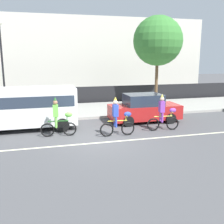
# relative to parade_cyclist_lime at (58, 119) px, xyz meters

# --- Properties ---
(ground_plane) EXTENTS (80.00, 80.00, 0.00)m
(ground_plane) POSITION_rel_parade_cyclist_lime_xyz_m (1.93, -0.97, -0.84)
(ground_plane) COLOR #4C4C4F
(road_centre_line) EXTENTS (36.00, 0.14, 0.01)m
(road_centre_line) POSITION_rel_parade_cyclist_lime_xyz_m (1.93, -1.47, -0.84)
(road_centre_line) COLOR beige
(road_centre_line) RESTS_ON ground
(sidewalk_curb) EXTENTS (60.00, 5.00, 0.15)m
(sidewalk_curb) POSITION_rel_parade_cyclist_lime_xyz_m (1.93, 5.53, -0.77)
(sidewalk_curb) COLOR #9E9B93
(sidewalk_curb) RESTS_ON ground
(fence_line) EXTENTS (40.00, 0.08, 1.40)m
(fence_line) POSITION_rel_parade_cyclist_lime_xyz_m (1.93, 8.43, -0.14)
(fence_line) COLOR black
(fence_line) RESTS_ON ground
(building_backdrop) EXTENTS (28.00, 8.00, 7.57)m
(building_backdrop) POSITION_rel_parade_cyclist_lime_xyz_m (1.89, 17.03, 2.94)
(building_backdrop) COLOR beige
(building_backdrop) RESTS_ON ground
(parade_cyclist_lime) EXTENTS (1.72, 0.50, 1.92)m
(parade_cyclist_lime) POSITION_rel_parade_cyclist_lime_xyz_m (0.00, 0.00, 0.00)
(parade_cyclist_lime) COLOR black
(parade_cyclist_lime) RESTS_ON ground
(parade_cyclist_cobalt) EXTENTS (1.72, 0.50, 1.92)m
(parade_cyclist_cobalt) POSITION_rel_parade_cyclist_lime_xyz_m (2.75, -0.67, 0.00)
(parade_cyclist_cobalt) COLOR black
(parade_cyclist_cobalt) RESTS_ON ground
(parade_cyclist_purple) EXTENTS (1.72, 0.50, 1.92)m
(parade_cyclist_purple) POSITION_rel_parade_cyclist_lime_xyz_m (5.30, -0.34, 0.00)
(parade_cyclist_purple) COLOR black
(parade_cyclist_purple) RESTS_ON ground
(parked_van_white) EXTENTS (5.00, 2.22, 2.18)m
(parked_van_white) POSITION_rel_parade_cyclist_lime_xyz_m (-1.40, 1.73, 0.44)
(parked_van_white) COLOR white
(parked_van_white) RESTS_ON ground
(parked_car_red) EXTENTS (4.10, 1.92, 1.64)m
(parked_car_red) POSITION_rel_parade_cyclist_lime_xyz_m (5.04, 1.68, -0.06)
(parked_car_red) COLOR #AD1E1E
(parked_car_red) RESTS_ON ground
(street_lamp_post) EXTENTS (0.36, 0.36, 5.86)m
(street_lamp_post) POSITION_rel_parade_cyclist_lime_xyz_m (-3.05, 5.83, 3.15)
(street_lamp_post) COLOR black
(street_lamp_post) RESTS_ON sidewalk_curb
(street_tree_near_lamp) EXTENTS (3.82, 3.82, 6.72)m
(street_tree_near_lamp) POSITION_rel_parade_cyclist_lime_xyz_m (8.15, 6.92, 4.11)
(street_tree_near_lamp) COLOR brown
(street_tree_near_lamp) RESTS_ON sidewalk_curb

